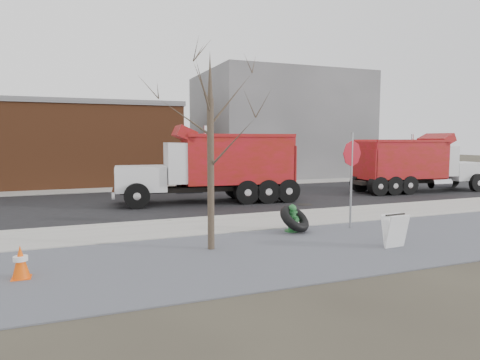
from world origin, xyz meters
name	(u,v)px	position (x,y,z in m)	size (l,w,h in m)	color
ground	(276,223)	(0.00, 0.00, 0.00)	(120.00, 120.00, 0.00)	#383328
gravel_verge	(332,246)	(0.00, -3.50, 0.01)	(60.00, 5.00, 0.03)	gray
sidewalk	(273,221)	(0.00, 0.25, 0.03)	(60.00, 2.50, 0.06)	#9E9B93
curb	(258,214)	(0.00, 1.55, 0.06)	(60.00, 0.15, 0.11)	#9E9B93
road	(219,199)	(0.00, 6.30, 0.01)	(60.00, 9.40, 0.02)	black
far_sidewalk	(189,187)	(0.00, 12.00, 0.03)	(60.00, 2.00, 0.06)	#9E9B93
building_grey	(278,125)	(9.00, 18.00, 4.00)	(12.00, 10.00, 8.00)	gray
building_brick	(13,143)	(-10.00, 17.00, 2.65)	(20.20, 8.20, 5.30)	brown
bare_tree	(210,125)	(-3.20, -2.60, 3.30)	(3.20, 3.20, 5.20)	#382D23
fire_hydrant	(292,219)	(-0.16, -1.48, 0.41)	(0.51, 0.50, 0.90)	#296D37
truck_tire	(295,219)	(-0.15, -1.61, 0.46)	(1.38, 1.36, 0.90)	black
stop_sign	(352,164)	(1.87, -1.71, 2.12)	(0.84, 0.23, 3.15)	gray
sandwich_board	(395,231)	(1.46, -4.26, 0.49)	(0.68, 0.46, 0.92)	white
traffic_cone_far	(21,262)	(-7.66, -3.43, 0.37)	(0.38, 0.38, 0.73)	#F95207
dump_truck_red_a	(416,163)	(11.03, 5.07, 1.62)	(7.96, 2.79, 3.19)	black
dump_truck_red_b	(215,164)	(-0.46, 5.44, 1.78)	(8.32, 3.20, 3.49)	black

